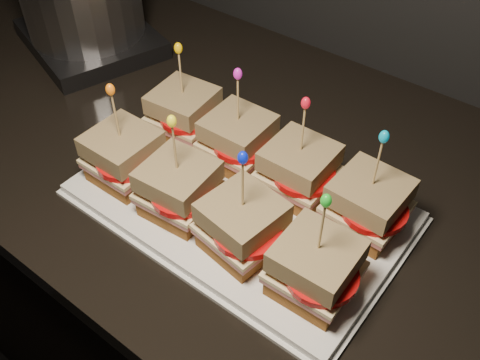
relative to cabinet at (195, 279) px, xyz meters
The scene contains 61 objects.
cabinet is the anchor object (origin of this frame).
granite_slab 0.45m from the cabinet, ahead, with size 2.36×0.70×0.03m, color black.
platter 0.53m from the cabinet, 25.83° to the right, with size 0.44×0.27×0.02m, color white.
platter_rim 0.53m from the cabinet, 25.83° to the right, with size 0.45×0.29×0.01m, color white.
sandwich_0_bread_bot 0.50m from the cabinet, 36.63° to the right, with size 0.09×0.09×0.02m, color brown.
sandwich_0_ham 0.52m from the cabinet, 36.63° to the right, with size 0.09×0.09×0.01m, color #BF6A65.
sandwich_0_cheese 0.53m from the cabinet, 36.63° to the right, with size 0.10×0.09×0.01m, color beige.
sandwich_0_tomato 0.53m from the cabinet, 34.88° to the right, with size 0.09×0.09×0.01m, color red.
sandwich_0_bread_top 0.55m from the cabinet, 36.63° to the right, with size 0.09×0.09×0.03m, color #4D2C0E.
sandwich_0_pick 0.60m from the cabinet, 36.63° to the right, with size 0.00×0.00×0.09m, color tan.
sandwich_0_frill 0.64m from the cabinet, 36.63° to the right, with size 0.01×0.01×0.02m, color #EBAE02.
sandwich_1_bread_bot 0.52m from the cabinet, 13.58° to the right, with size 0.09×0.09×0.02m, color brown.
sandwich_1_ham 0.54m from the cabinet, 13.58° to the right, with size 0.09×0.09×0.01m, color #BF6A65.
sandwich_1_cheese 0.55m from the cabinet, 13.58° to the right, with size 0.10×0.09×0.01m, color beige.
sandwich_1_tomato 0.56m from the cabinet, 14.58° to the right, with size 0.09×0.09×0.01m, color red.
sandwich_1_bread_top 0.57m from the cabinet, 13.58° to the right, with size 0.09×0.09×0.03m, color #4D2C0E.
sandwich_1_pick 0.61m from the cabinet, 13.58° to the right, with size 0.00×0.00×0.09m, color tan.
sandwich_1_frill 0.66m from the cabinet, 13.58° to the right, with size 0.01×0.01×0.02m, color #D41CBF.
sandwich_2_bread_bot 0.56m from the cabinet, ahead, with size 0.09×0.09×0.02m, color brown.
sandwich_2_ham 0.58m from the cabinet, ahead, with size 0.09×0.09×0.01m, color #BF6A65.
sandwich_2_cheese 0.58m from the cabinet, ahead, with size 0.10×0.09×0.01m, color beige.
sandwich_2_tomato 0.60m from the cabinet, ahead, with size 0.09×0.09×0.01m, color red.
sandwich_2_bread_top 0.61m from the cabinet, ahead, with size 0.09×0.09×0.03m, color #4D2C0E.
sandwich_2_pick 0.65m from the cabinet, ahead, with size 0.00×0.00×0.09m, color tan.
sandwich_2_frill 0.69m from the cabinet, ahead, with size 0.01×0.01×0.02m, color red.
sandwich_3_bread_bot 0.62m from the cabinet, ahead, with size 0.09×0.09×0.02m, color brown.
sandwich_3_ham 0.63m from the cabinet, ahead, with size 0.09×0.09×0.01m, color #BF6A65.
sandwich_3_cheese 0.64m from the cabinet, ahead, with size 0.10×0.09×0.01m, color beige.
sandwich_3_tomato 0.65m from the cabinet, ahead, with size 0.09×0.09×0.01m, color red.
sandwich_3_bread_top 0.66m from the cabinet, ahead, with size 0.09×0.09×0.03m, color #4D2C0E.
sandwich_3_pick 0.70m from the cabinet, ahead, with size 0.00×0.00×0.09m, color tan.
sandwich_3_frill 0.74m from the cabinet, ahead, with size 0.01×0.01×0.02m, color #0494BF.
sandwich_4_bread_bot 0.53m from the cabinet, 72.85° to the right, with size 0.09×0.09×0.02m, color brown.
sandwich_4_ham 0.54m from the cabinet, 72.85° to the right, with size 0.09×0.09×0.01m, color #BF6A65.
sandwich_4_cheese 0.55m from the cabinet, 72.85° to the right, with size 0.10×0.09×0.01m, color beige.
sandwich_4_tomato 0.56m from the cabinet, 69.79° to the right, with size 0.09×0.09×0.01m, color red.
sandwich_4_bread_top 0.57m from the cabinet, 72.85° to the right, with size 0.09×0.09×0.03m, color #4D2C0E.
sandwich_4_pick 0.62m from the cabinet, 72.85° to the right, with size 0.00×0.00×0.09m, color tan.
sandwich_4_frill 0.66m from the cabinet, 72.85° to the right, with size 0.01×0.01×0.02m, color orange.
sandwich_5_bread_bot 0.55m from the cabinet, 46.48° to the right, with size 0.09×0.09×0.02m, color brown.
sandwich_5_ham 0.56m from the cabinet, 46.48° to the right, with size 0.09×0.09×0.01m, color #BF6A65.
sandwich_5_cheese 0.57m from the cabinet, 46.48° to the right, with size 0.10×0.09×0.01m, color beige.
sandwich_5_tomato 0.58m from the cabinet, 45.39° to the right, with size 0.09×0.09×0.01m, color red.
sandwich_5_bread_top 0.59m from the cabinet, 46.48° to the right, with size 0.09×0.09×0.03m, color #4D2C0E.
sandwich_5_pick 0.63m from the cabinet, 46.48° to the right, with size 0.00×0.00×0.09m, color tan.
sandwich_5_frill 0.68m from the cabinet, 46.48° to the right, with size 0.01×0.01×0.02m, color yellow.
sandwich_6_bread_bot 0.59m from the cabinet, 32.16° to the right, with size 0.09×0.09×0.02m, color brown.
sandwich_6_ham 0.60m from the cabinet, 32.16° to the right, with size 0.09×0.09×0.01m, color #BF6A65.
sandwich_6_cheese 0.61m from the cabinet, 32.16° to the right, with size 0.10×0.09×0.01m, color beige.
sandwich_6_tomato 0.62m from the cabinet, 31.92° to the right, with size 0.09×0.09×0.01m, color red.
sandwich_6_bread_top 0.63m from the cabinet, 32.16° to the right, with size 0.09×0.09×0.03m, color #4D2C0E.
sandwich_6_pick 0.67m from the cabinet, 32.16° to the right, with size 0.00×0.00×0.09m, color tan.
sandwich_6_frill 0.71m from the cabinet, 32.16° to the right, with size 0.01×0.01×0.02m, color #091DDC.
sandwich_7_bread_bot 0.64m from the cabinet, 24.14° to the right, with size 0.09×0.09×0.02m, color brown.
sandwich_7_ham 0.65m from the cabinet, 24.14° to the right, with size 0.09×0.09×0.01m, color #BF6A65.
sandwich_7_cheese 0.66m from the cabinet, 24.14° to the right, with size 0.10×0.09×0.01m, color beige.
sandwich_7_tomato 0.67m from the cabinet, 24.21° to the right, with size 0.09×0.09×0.01m, color red.
sandwich_7_bread_top 0.68m from the cabinet, 24.14° to the right, with size 0.09×0.09×0.03m, color #4D2C0E.
sandwich_7_pick 0.72m from the cabinet, 24.14° to the right, with size 0.00×0.00×0.09m, color tan.
sandwich_7_frill 0.75m from the cabinet, 24.14° to the right, with size 0.01×0.01×0.02m, color green.
appliance_base 0.57m from the cabinet, 167.24° to the left, with size 0.27×0.22×0.03m, color #262628.
Camera 1 is at (1.08, 1.15, 1.46)m, focal length 40.00 mm.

